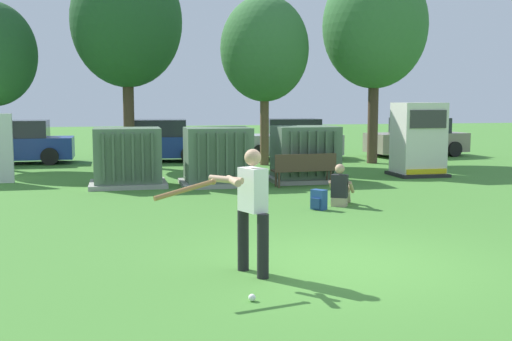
# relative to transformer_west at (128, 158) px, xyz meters

# --- Properties ---
(ground_plane) EXTENTS (96.00, 96.00, 0.00)m
(ground_plane) POSITION_rel_transformer_west_xyz_m (3.01, -9.06, -0.79)
(ground_plane) COLOR #478433
(transformer_west) EXTENTS (2.10, 1.70, 1.62)m
(transformer_west) POSITION_rel_transformer_west_xyz_m (0.00, 0.00, 0.00)
(transformer_west) COLOR #9E9B93
(transformer_west) RESTS_ON ground
(transformer_mid_west) EXTENTS (2.10, 1.70, 1.62)m
(transformer_mid_west) POSITION_rel_transformer_west_xyz_m (2.48, -0.31, 0.00)
(transformer_mid_west) COLOR #9E9B93
(transformer_mid_west) RESTS_ON ground
(transformer_mid_east) EXTENTS (2.10, 1.70, 1.62)m
(transformer_mid_east) POSITION_rel_transformer_west_xyz_m (5.12, -0.07, 0.00)
(transformer_mid_east) COLOR #9E9B93
(transformer_mid_east) RESTS_ON ground
(generator_enclosure) EXTENTS (1.60, 1.40, 2.30)m
(generator_enclosure) POSITION_rel_transformer_west_xyz_m (8.97, 0.44, 0.35)
(generator_enclosure) COLOR #262626
(generator_enclosure) RESTS_ON ground
(park_bench) EXTENTS (1.83, 0.54, 0.92)m
(park_bench) POSITION_rel_transformer_west_xyz_m (4.77, -1.13, -0.25)
(park_bench) COLOR #4C3828
(park_bench) RESTS_ON ground
(batter) EXTENTS (1.57, 0.90, 1.74)m
(batter) POSITION_rel_transformer_west_xyz_m (1.49, -9.35, 0.19)
(batter) COLOR black
(batter) RESTS_ON ground
(sports_ball) EXTENTS (0.09, 0.09, 0.09)m
(sports_ball) POSITION_rel_transformer_west_xyz_m (1.28, -10.48, -0.74)
(sports_ball) COLOR white
(sports_ball) RESTS_ON ground
(seated_spectator) EXTENTS (0.68, 0.78, 0.96)m
(seated_spectator) POSITION_rel_transformer_west_xyz_m (4.67, -4.29, -0.41)
(seated_spectator) COLOR tan
(seated_spectator) RESTS_ON ground
(backpack) EXTENTS (0.37, 0.38, 0.44)m
(backpack) POSITION_rel_transformer_west_xyz_m (4.02, -4.69, -0.57)
(backpack) COLOR #264C8C
(backpack) RESTS_ON ground
(tree_center_left) EXTENTS (3.90, 3.90, 7.45)m
(tree_center_left) POSITION_rel_transformer_west_xyz_m (0.15, 5.30, 4.32)
(tree_center_left) COLOR #4C3828
(tree_center_left) RESTS_ON ground
(tree_center_right) EXTENTS (3.20, 3.20, 6.11)m
(tree_center_right) POSITION_rel_transformer_west_xyz_m (5.00, 4.67, 3.41)
(tree_center_right) COLOR brown
(tree_center_right) RESTS_ON ground
(tree_right) EXTENTS (3.87, 3.87, 7.39)m
(tree_right) POSITION_rel_transformer_west_xyz_m (9.12, 4.40, 4.28)
(tree_right) COLOR #4C3828
(tree_right) RESTS_ON ground
(parked_car_leftmost) EXTENTS (4.21, 1.95, 1.62)m
(parked_car_leftmost) POSITION_rel_transformer_west_xyz_m (-3.98, 7.10, -0.04)
(parked_car_leftmost) COLOR navy
(parked_car_leftmost) RESTS_ON ground
(parked_car_left_of_center) EXTENTS (4.36, 2.26, 1.62)m
(parked_car_left_of_center) POSITION_rel_transformer_west_xyz_m (1.19, 6.87, -0.04)
(parked_car_left_of_center) COLOR navy
(parked_car_left_of_center) RESTS_ON ground
(parked_car_right_of_center) EXTENTS (4.31, 2.14, 1.62)m
(parked_car_right_of_center) POSITION_rel_transformer_west_xyz_m (6.55, 6.84, -0.04)
(parked_car_right_of_center) COLOR #B2B2B7
(parked_car_right_of_center) RESTS_ON ground
(parked_car_rightmost) EXTENTS (4.36, 2.26, 1.62)m
(parked_car_rightmost) POSITION_rel_transformer_west_xyz_m (12.17, 6.79, -0.04)
(parked_car_rightmost) COLOR gray
(parked_car_rightmost) RESTS_ON ground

